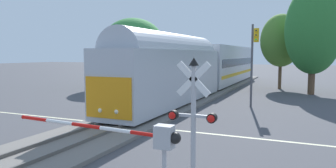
% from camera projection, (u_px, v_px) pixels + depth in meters
% --- Properties ---
extents(ground_plane, '(220.00, 220.00, 0.00)m').
position_uv_depth(ground_plane, '(122.00, 125.00, 17.40)').
color(ground_plane, '#47474C').
extents(road_centre_stripe, '(44.00, 0.20, 0.01)m').
position_uv_depth(road_centre_stripe, '(122.00, 125.00, 17.40)').
color(road_centre_stripe, beige).
rests_on(road_centre_stripe, ground).
extents(railway_track, '(4.40, 80.00, 0.32)m').
position_uv_depth(railway_track, '(122.00, 123.00, 17.39)').
color(railway_track, slate).
rests_on(railway_track, ground).
extents(commuter_train, '(3.04, 39.22, 5.16)m').
position_uv_depth(commuter_train, '(208.00, 65.00, 32.51)').
color(commuter_train, '#B2B7C1').
rests_on(commuter_train, railway_track).
extents(crossing_gate_near, '(6.33, 0.40, 1.80)m').
position_uv_depth(crossing_gate_near, '(142.00, 136.00, 9.66)').
color(crossing_gate_near, '#B7B7BC').
rests_on(crossing_gate_near, ground).
extents(crossing_signal_mast, '(1.36, 0.44, 3.82)m').
position_uv_depth(crossing_signal_mast, '(193.00, 112.00, 8.54)').
color(crossing_signal_mast, '#B2B2B7').
rests_on(crossing_signal_mast, ground).
extents(traffic_signal_far_side, '(0.53, 0.38, 6.09)m').
position_uv_depth(traffic_signal_far_side, '(254.00, 52.00, 22.87)').
color(traffic_signal_far_side, '#4C4C51').
rests_on(traffic_signal_far_side, ground).
extents(oak_behind_train, '(7.34, 7.34, 8.22)m').
position_uv_depth(oak_behind_train, '(133.00, 43.00, 37.57)').
color(oak_behind_train, brown).
rests_on(oak_behind_train, ground).
extents(elm_centre_background, '(4.52, 4.52, 8.41)m').
position_uv_depth(elm_centre_background, '(281.00, 41.00, 35.08)').
color(elm_centre_background, brown).
rests_on(elm_centre_background, ground).
extents(oak_far_right, '(5.30, 5.30, 10.68)m').
position_uv_depth(oak_far_right, '(314.00, 29.00, 29.99)').
color(oak_far_right, brown).
rests_on(oak_far_right, ground).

